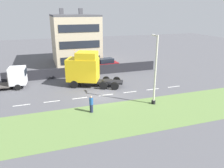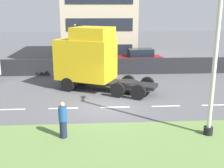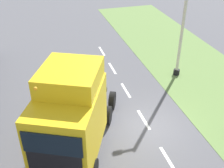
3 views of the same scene
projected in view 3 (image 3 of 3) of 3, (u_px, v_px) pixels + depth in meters
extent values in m
plane|color=#515156|center=(148.00, 127.00, 15.41)|extent=(120.00, 120.00, 0.00)
cube|color=white|center=(102.00, 51.00, 23.84)|extent=(0.16, 1.80, 0.00)
cube|color=white|center=(112.00, 68.00, 21.22)|extent=(0.16, 1.80, 0.00)
cube|color=white|center=(126.00, 90.00, 18.60)|extent=(0.16, 1.80, 0.00)
cube|color=white|center=(144.00, 120.00, 15.98)|extent=(0.16, 1.80, 0.00)
cube|color=white|center=(168.00, 160.00, 13.37)|extent=(0.16, 1.80, 0.00)
cube|color=black|center=(81.00, 126.00, 14.47)|extent=(4.44, 7.32, 0.24)
cube|color=gold|center=(70.00, 123.00, 12.22)|extent=(4.05, 4.78, 2.96)
cube|color=black|center=(52.00, 145.00, 10.14)|extent=(2.10, 1.03, 0.95)
cube|color=gold|center=(70.00, 77.00, 11.73)|extent=(3.32, 3.44, 0.90)
sphere|color=orange|center=(35.00, 89.00, 10.00)|extent=(0.14, 0.14, 0.14)
cylinder|color=black|center=(89.00, 105.00, 15.78)|extent=(1.87, 1.87, 0.12)
cylinder|color=black|center=(41.00, 163.00, 12.52)|extent=(0.73, 1.08, 1.04)
cylinder|color=black|center=(108.00, 115.00, 15.48)|extent=(0.73, 1.08, 1.04)
cylinder|color=black|center=(67.00, 111.00, 15.80)|extent=(0.73, 1.08, 1.04)
cylinder|color=black|center=(112.00, 100.00, 16.73)|extent=(0.73, 1.08, 1.04)
cylinder|color=black|center=(74.00, 97.00, 17.05)|extent=(0.73, 1.08, 1.04)
cylinder|color=black|center=(176.00, 72.00, 20.32)|extent=(0.44, 0.44, 0.40)
cylinder|color=beige|center=(183.00, 25.00, 18.47)|extent=(0.20, 0.20, 7.46)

